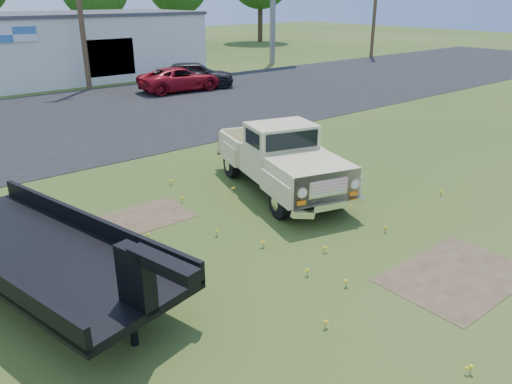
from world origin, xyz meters
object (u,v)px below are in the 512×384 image
flatbed_trailer (39,246)px  vintage_pickup_truck (281,158)px  red_pickup (180,79)px  dark_sedan (195,75)px

flatbed_trailer → vintage_pickup_truck: bearing=-4.5°
red_pickup → dark_sedan: (1.19, 0.30, 0.12)m
vintage_pickup_truck → dark_sedan: bearing=80.5°
vintage_pickup_truck → flatbed_trailer: bearing=-156.2°
vintage_pickup_truck → dark_sedan: (7.26, 15.74, -0.20)m
vintage_pickup_truck → flatbed_trailer: size_ratio=0.79×
vintage_pickup_truck → dark_sedan: vintage_pickup_truck is taller
vintage_pickup_truck → red_pickup: vintage_pickup_truck is taller
vintage_pickup_truck → red_pickup: (6.07, 15.45, -0.32)m
vintage_pickup_truck → flatbed_trailer: (-6.88, -1.03, -0.05)m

